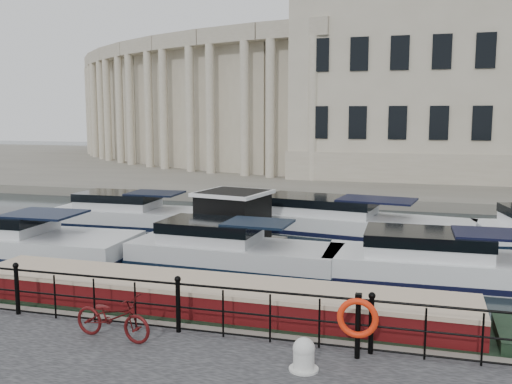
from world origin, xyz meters
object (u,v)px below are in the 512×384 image
bicycle (113,317)px  narrowboat (211,316)px  mooring_bollard (304,355)px  life_ring_post (358,319)px  harbour_hut (233,221)px

bicycle → narrowboat: (1.30, 2.28, -0.66)m
mooring_bollard → narrowboat: bearing=136.3°
life_ring_post → harbour_hut: harbour_hut is taller
narrowboat → mooring_bollard: bearing=-42.9°
bicycle → harbour_hut: bearing=12.9°
bicycle → mooring_bollard: size_ratio=2.96×
narrowboat → harbour_hut: 9.13m
mooring_bollard → life_ring_post: bearing=38.8°
mooring_bollard → harbour_hut: bearing=113.9°
life_ring_post → narrowboat: 4.20m
harbour_hut → life_ring_post: bearing=-49.7°
harbour_hut → narrowboat: bearing=-63.9°
bicycle → harbour_hut: 11.13m
bicycle → mooring_bollard: 4.05m
mooring_bollard → life_ring_post: 1.23m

